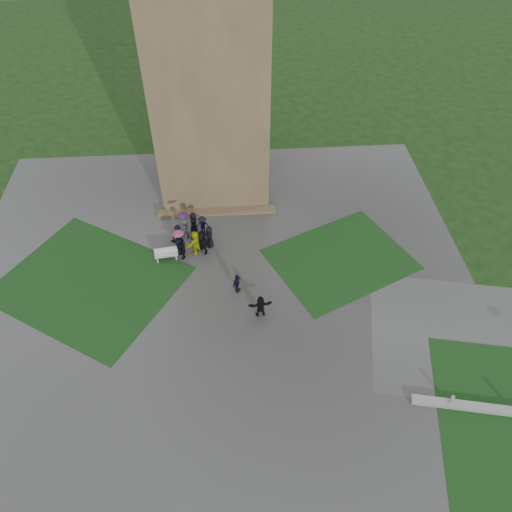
{
  "coord_description": "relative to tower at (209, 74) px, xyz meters",
  "views": [
    {
      "loc": [
        0.99,
        -18.8,
        24.7
      ],
      "look_at": [
        2.59,
        4.55,
        1.2
      ],
      "focal_mm": 35.0,
      "sensor_mm": 36.0,
      "label": 1
    }
  ],
  "objects": [
    {
      "name": "lawn_inset_right",
      "position": [
        8.5,
        -10.0,
        -8.97
      ],
      "size": [
        11.12,
        10.15,
        0.01
      ],
      "primitive_type": "cube",
      "rotation": [
        0.0,
        0.0,
        0.44
      ],
      "color": "#123312",
      "rests_on": "plaza"
    },
    {
      "name": "tower_plinth",
      "position": [
        0.0,
        -4.4,
        -8.87
      ],
      "size": [
        9.0,
        0.8,
        0.22
      ],
      "primitive_type": "cube",
      "color": "brown",
      "rests_on": "plaza"
    },
    {
      "name": "tower",
      "position": [
        0.0,
        0.0,
        0.0
      ],
      "size": [
        8.0,
        8.0,
        18.0
      ],
      "primitive_type": "cube",
      "color": "brown",
      "rests_on": "ground"
    },
    {
      "name": "pedestrian_mid",
      "position": [
        1.23,
        -12.38,
        -8.25
      ],
      "size": [
        0.89,
        0.99,
        1.47
      ],
      "primitive_type": "imported",
      "rotation": [
        0.0,
        0.0,
        0.96
      ],
      "color": "black",
      "rests_on": "plaza"
    },
    {
      "name": "bench",
      "position": [
        -3.52,
        -9.12,
        -8.5
      ],
      "size": [
        1.65,
        0.72,
        0.93
      ],
      "rotation": [
        0.0,
        0.0,
        0.14
      ],
      "color": "beige",
      "rests_on": "plaza"
    },
    {
      "name": "pedestrian_near",
      "position": [
        2.6,
        -14.46,
        -8.17
      ],
      "size": [
        1.56,
        0.72,
        1.62
      ],
      "primitive_type": "imported",
      "rotation": [
        0.0,
        0.0,
        3.26
      ],
      "color": "black",
      "rests_on": "plaza"
    },
    {
      "name": "plaza",
      "position": [
        0.0,
        -13.0,
        -8.99
      ],
      "size": [
        34.0,
        34.0,
        0.02
      ],
      "primitive_type": "cube",
      "color": "#383836",
      "rests_on": "ground"
    },
    {
      "name": "lawn_inset_left",
      "position": [
        -8.5,
        -11.0,
        -8.97
      ],
      "size": [
        14.1,
        13.46,
        0.01
      ],
      "primitive_type": "cube",
      "rotation": [
        0.0,
        0.0,
        -0.56
      ],
      "color": "#123312",
      "rests_on": "plaza"
    },
    {
      "name": "visitor_cluster",
      "position": [
        -1.71,
        -8.1,
        -8.0
      ],
      "size": [
        3.14,
        3.85,
        2.37
      ],
      "color": "black",
      "rests_on": "plaza"
    },
    {
      "name": "ground",
      "position": [
        0.0,
        -15.0,
        -9.0
      ],
      "size": [
        120.0,
        120.0,
        0.0
      ],
      "primitive_type": "plane",
      "color": "black"
    }
  ]
}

